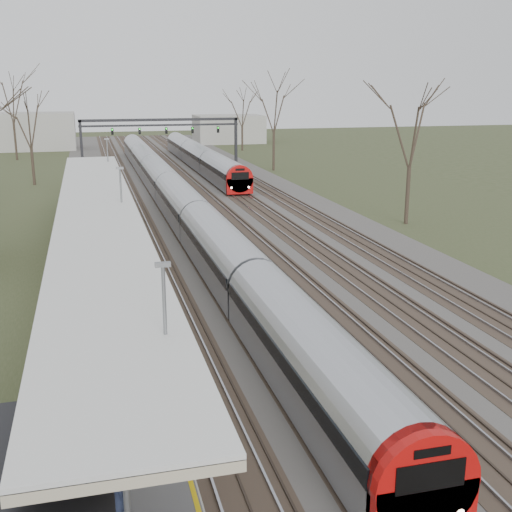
# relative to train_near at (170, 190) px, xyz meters

# --- Properties ---
(track_bed) EXTENTS (24.00, 160.00, 0.22)m
(track_bed) POSITION_rel_train_near_xyz_m (2.76, 0.79, -1.42)
(track_bed) COLOR #474442
(track_bed) RESTS_ON ground
(platform) EXTENTS (3.50, 69.00, 1.00)m
(platform) POSITION_rel_train_near_xyz_m (-6.55, -16.71, -0.98)
(platform) COLOR #9E9B93
(platform) RESTS_ON ground
(canopy) EXTENTS (4.10, 50.00, 3.11)m
(canopy) POSITION_rel_train_near_xyz_m (-6.55, -21.22, 2.45)
(canopy) COLOR slate
(canopy) RESTS_ON platform
(signal_gantry) EXTENTS (21.00, 0.59, 6.08)m
(signal_gantry) POSITION_rel_train_near_xyz_m (2.79, 30.78, 3.43)
(signal_gantry) COLOR black
(signal_gantry) RESTS_ON ground
(tree_east_far) EXTENTS (5.00, 5.00, 10.30)m
(tree_east_far) POSITION_rel_train_near_xyz_m (16.50, -12.21, 5.81)
(tree_east_far) COLOR #2D231C
(tree_east_far) RESTS_ON ground
(train_near) EXTENTS (2.62, 90.21, 3.05)m
(train_near) POSITION_rel_train_near_xyz_m (0.00, 0.00, 0.00)
(train_near) COLOR #979AA1
(train_near) RESTS_ON ground
(train_far) EXTENTS (2.62, 45.21, 3.05)m
(train_far) POSITION_rel_train_near_xyz_m (7.00, 25.34, 0.00)
(train_far) COLOR #979AA1
(train_far) RESTS_ON ground
(passenger) EXTENTS (0.63, 0.80, 1.92)m
(passenger) POSITION_rel_train_near_xyz_m (-6.63, -43.45, 0.48)
(passenger) COLOR navy
(passenger) RESTS_ON platform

